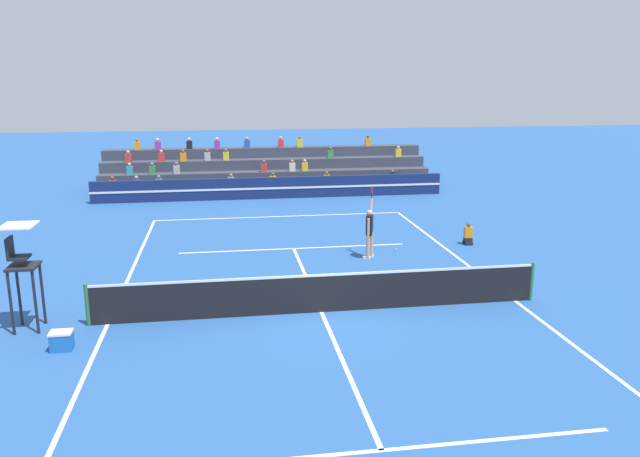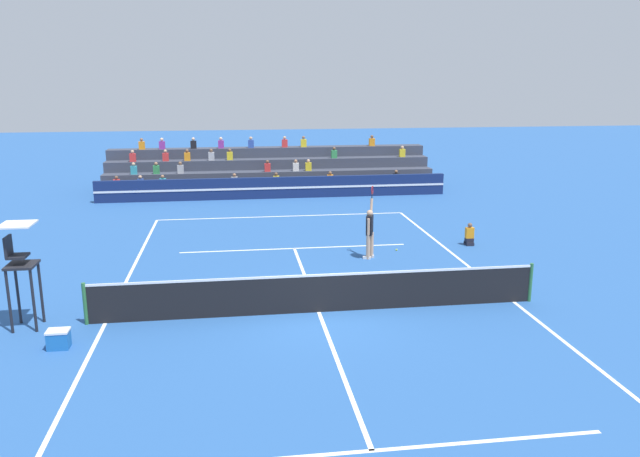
{
  "view_description": "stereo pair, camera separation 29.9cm",
  "coord_description": "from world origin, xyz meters",
  "views": [
    {
      "loc": [
        -2.47,
        -15.44,
        6.1
      ],
      "look_at": [
        0.73,
        4.88,
        1.1
      ],
      "focal_mm": 35.0,
      "sensor_mm": 36.0,
      "label": 1
    },
    {
      "loc": [
        -2.17,
        -15.48,
        6.1
      ],
      "look_at": [
        0.73,
        4.88,
        1.1
      ],
      "focal_mm": 35.0,
      "sensor_mm": 36.0,
      "label": 2
    }
  ],
  "objects": [
    {
      "name": "bleacher_stand",
      "position": [
        -0.02,
        19.45,
        0.83
      ],
      "size": [
        17.98,
        3.8,
        2.83
      ],
      "color": "#383D4C",
      "rests_on": "ground"
    },
    {
      "name": "equipment_cooler",
      "position": [
        -6.26,
        -1.41,
        0.23
      ],
      "size": [
        0.5,
        0.38,
        0.45
      ],
      "color": "#1E66B2",
      "rests_on": "ground"
    },
    {
      "name": "tennis_ball",
      "position": [
        3.63,
        5.59,
        0.03
      ],
      "size": [
        0.07,
        0.07,
        0.07
      ],
      "primitive_type": "sphere",
      "color": "#C6DB33",
      "rests_on": "ground"
    },
    {
      "name": "ball_kid_courtside",
      "position": [
        6.52,
        5.99,
        0.33
      ],
      "size": [
        0.3,
        0.36,
        0.84
      ],
      "color": "black",
      "rests_on": "ground"
    },
    {
      "name": "tennis_net",
      "position": [
        0.0,
        0.0,
        0.54
      ],
      "size": [
        12.0,
        0.1,
        1.1
      ],
      "color": "#2D6B38",
      "rests_on": "ground"
    },
    {
      "name": "court_lines",
      "position": [
        0.0,
        0.0,
        0.0
      ],
      "size": [
        11.1,
        23.9,
        0.01
      ],
      "color": "white",
      "rests_on": "ground"
    },
    {
      "name": "ground_plane",
      "position": [
        0.0,
        0.0,
        0.0
      ],
      "size": [
        120.0,
        120.0,
        0.0
      ],
      "primitive_type": "plane",
      "color": "#285699"
    },
    {
      "name": "tennis_player",
      "position": [
        2.45,
        4.81,
        0.99
      ],
      "size": [
        0.48,
        0.83,
        2.5
      ],
      "color": "tan",
      "rests_on": "ground"
    },
    {
      "name": "umpire_chair",
      "position": [
        -7.39,
        -0.0,
        1.72
      ],
      "size": [
        0.76,
        0.84,
        2.67
      ],
      "color": "black",
      "rests_on": "ground"
    },
    {
      "name": "sponsor_banner_wall",
      "position": [
        0.0,
        16.28,
        0.55
      ],
      "size": [
        18.0,
        0.26,
        1.1
      ],
      "color": "navy",
      "rests_on": "ground"
    }
  ]
}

